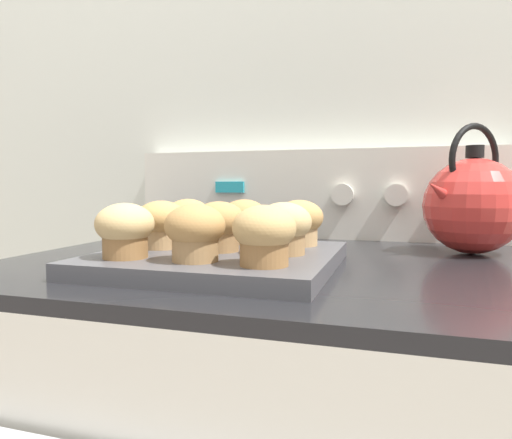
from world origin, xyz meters
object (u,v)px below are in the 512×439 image
(muffin_r0_c1, at_px, (195,231))
(muffin_r2_c0, at_px, (188,219))
(muffin_r2_c2, at_px, (299,222))
(muffin_r0_c0, at_px, (125,229))
(tea_kettle, at_px, (472,204))
(muffin_r1_c0, at_px, (161,224))
(muffin_r1_c1, at_px, (219,225))
(muffin_pan, at_px, (220,259))
(muffin_r0_c2, at_px, (264,234))
(muffin_r2_c1, at_px, (244,220))
(muffin_r1_c2, at_px, (284,227))

(muffin_r0_c1, relative_size, muffin_r2_c0, 1.00)
(muffin_r2_c0, xyz_separation_m, muffin_r2_c2, (0.18, 0.00, 0.00))
(muffin_r0_c0, xyz_separation_m, tea_kettle, (0.44, 0.33, 0.02))
(muffin_r2_c2, bearing_deg, muffin_r0_c1, -116.17)
(muffin_r1_c0, height_order, muffin_r1_c1, same)
(muffin_r0_c0, bearing_deg, muffin_r0_c1, 1.83)
(muffin_r1_c1, bearing_deg, muffin_pan, 34.86)
(muffin_r1_c0, relative_size, muffin_r1_c1, 1.00)
(muffin_r0_c1, bearing_deg, muffin_r2_c2, 63.83)
(muffin_r0_c2, distance_m, tea_kettle, 0.42)
(muffin_r2_c1, relative_size, tea_kettle, 0.34)
(muffin_pan, xyz_separation_m, tea_kettle, (0.35, 0.24, 0.07))
(muffin_r1_c1, xyz_separation_m, tea_kettle, (0.35, 0.24, 0.02))
(muffin_r2_c1, height_order, muffin_r2_c2, same)
(muffin_pan, distance_m, muffin_r2_c1, 0.10)
(muffin_r1_c2, xyz_separation_m, muffin_r2_c0, (-0.18, 0.09, 0.00))
(muffin_r0_c1, relative_size, tea_kettle, 0.34)
(muffin_r0_c0, height_order, muffin_r2_c2, same)
(muffin_r0_c0, relative_size, muffin_r0_c2, 1.00)
(muffin_pan, xyz_separation_m, muffin_r2_c1, (0.00, 0.09, 0.05))
(muffin_r1_c1, height_order, muffin_r1_c2, same)
(muffin_r0_c1, height_order, muffin_r1_c0, same)
(muffin_r0_c0, relative_size, muffin_r2_c2, 1.00)
(muffin_r0_c0, distance_m, muffin_r2_c2, 0.26)
(muffin_r1_c0, relative_size, tea_kettle, 0.34)
(muffin_pan, distance_m, muffin_r1_c1, 0.05)
(tea_kettle, bearing_deg, muffin_r2_c0, -161.25)
(muffin_r2_c2, height_order, tea_kettle, tea_kettle)
(muffin_r1_c1, relative_size, muffin_r2_c0, 1.00)
(muffin_r2_c0, height_order, tea_kettle, tea_kettle)
(muffin_r1_c2, bearing_deg, muffin_r0_c1, -135.98)
(muffin_r0_c1, distance_m, muffin_r1_c2, 0.12)
(tea_kettle, bearing_deg, muffin_r0_c2, -128.19)
(muffin_r0_c2, bearing_deg, muffin_r2_c2, 89.65)
(muffin_r1_c0, bearing_deg, muffin_r2_c2, 26.17)
(muffin_r1_c2, bearing_deg, muffin_pan, 178.13)
(muffin_r0_c1, bearing_deg, muffin_r1_c1, 93.04)
(muffin_pan, distance_m, muffin_r2_c0, 0.14)
(muffin_r1_c2, bearing_deg, tea_kettle, 42.93)
(muffin_r0_c1, bearing_deg, tea_kettle, 43.21)
(muffin_r0_c0, height_order, tea_kettle, tea_kettle)
(muffin_r1_c0, distance_m, tea_kettle, 0.50)
(muffin_r0_c0, height_order, muffin_r1_c0, same)
(muffin_pan, distance_m, muffin_r2_c2, 0.14)
(muffin_r0_c0, xyz_separation_m, muffin_r1_c2, (0.18, 0.09, 0.00))
(muffin_r0_c1, xyz_separation_m, muffin_r0_c2, (0.09, -0.00, 0.00))
(muffin_pan, height_order, muffin_r2_c1, muffin_r2_c1)
(muffin_r1_c0, relative_size, muffin_r2_c2, 1.00)
(tea_kettle, bearing_deg, muffin_r1_c2, -137.07)
(muffin_r2_c1, height_order, tea_kettle, tea_kettle)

